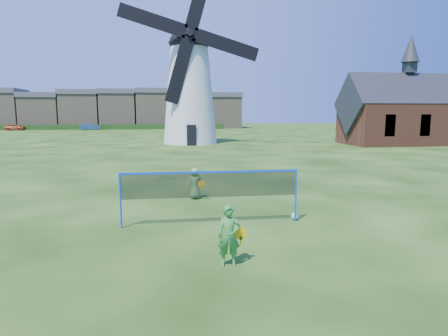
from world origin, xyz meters
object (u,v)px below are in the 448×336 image
player_girl (229,236)px  windmill (190,87)px  player_boy (195,183)px  play_ball (295,216)px  badminton_net (211,185)px  car_right (90,127)px  car_left (15,127)px  chapel (406,114)px

player_girl → windmill: bearing=95.9°
player_boy → play_ball: size_ratio=5.26×
badminton_net → car_right: bearing=104.7°
windmill → car_right: size_ratio=4.58×
player_girl → car_left: (-30.57, 67.40, -0.03)m
chapel → car_right: size_ratio=3.34×
windmill → badminton_net: 29.69m
player_girl → car_left: player_girl is taller
play_ball → car_left: 72.32m
player_girl → car_right: 69.43m
chapel → car_left: (-53.18, 39.13, -2.45)m
windmill → play_ball: size_ratio=80.34×
chapel → car_right: chapel is taller
play_ball → car_left: (-33.01, 64.34, 0.51)m
badminton_net → car_left: badminton_net is taller
windmill → chapel: windmill is taller
badminton_net → player_boy: badminton_net is taller
player_girl → badminton_net: bearing=98.7°
play_ball → car_left: size_ratio=0.06×
car_left → chapel: bearing=-125.1°
player_girl → car_left: bearing=121.4°
chapel → car_left: bearing=143.7°
chapel → play_ball: chapel is taller
player_girl → car_right: (-16.95, 67.33, -0.01)m
chapel → badminton_net: size_ratio=2.56×
chapel → car_left: size_ratio=3.56×
play_ball → car_left: car_left is taller
windmill → car_right: 39.60m
play_ball → badminton_net: bearing=-177.5°
car_left → windmill: bearing=-137.2°
chapel → player_girl: bearing=-128.7°
chapel → badminton_net: chapel is taller
player_boy → car_left: bearing=-82.5°
player_boy → car_left: (-30.24, 61.13, 0.04)m
car_left → play_ball: bearing=-151.6°
chapel → windmill: bearing=169.7°
play_ball → car_right: bearing=106.8°
play_ball → chapel: bearing=51.3°
player_girl → car_left: size_ratio=0.36×
badminton_net → player_boy: (-0.25, 3.32, -0.56)m
player_girl → player_boy: 6.28m
windmill → play_ball: 29.81m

